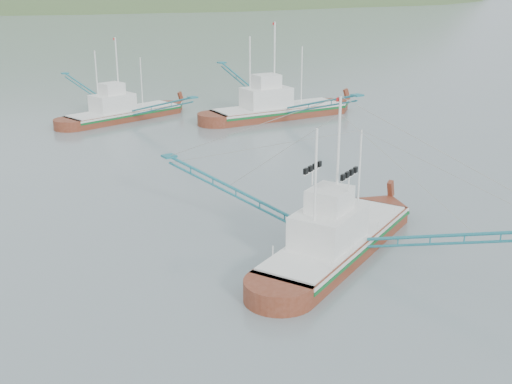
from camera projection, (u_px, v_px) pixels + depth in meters
ground at (321, 275)px, 35.17m from camera, size 1200.00×1200.00×0.00m
main_boat at (338, 221)px, 37.24m from camera, size 14.21×24.03×10.14m
bg_boat_far at (122, 106)px, 73.35m from camera, size 14.08×24.58×10.02m
bg_boat_right at (276, 103)px, 74.43m from camera, size 16.40×28.89×11.74m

